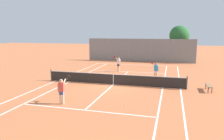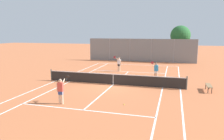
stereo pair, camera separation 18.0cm
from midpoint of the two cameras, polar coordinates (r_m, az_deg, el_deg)
The scene contains 12 objects.
ground_plane at distance 18.71m, azimuth 0.59°, elevation -3.86°, with size 120.00×120.00×0.00m, color #BC663D.
court_line_markings at distance 18.71m, azimuth 0.59°, elevation -3.85°, with size 11.10×23.90×0.01m.
tennis_net at distance 18.60m, azimuth 0.59°, elevation -2.34°, with size 12.00×0.10×1.07m.
player_near_side at distance 13.95m, azimuth -12.89°, elevation -5.00°, with size 0.63×0.76×1.77m.
player_far_left at distance 24.94m, azimuth 2.02°, elevation 1.78°, with size 0.83×0.70×1.77m.
player_far_right at distance 21.02m, azimuth 11.66°, elevation 0.05°, with size 0.73×0.72×1.77m.
loose_tennis_ball_0 at distance 20.75m, azimuth 10.23°, elevation -2.55°, with size 0.07×0.07×0.07m, color #D1DB33.
loose_tennis_ball_1 at distance 28.14m, azimuth 15.42°, elevation 0.52°, with size 0.07×0.07×0.07m, color #D1DB33.
loose_tennis_ball_2 at distance 13.68m, azimuth 3.57°, elevation -8.97°, with size 0.07×0.07×0.07m, color #D1DB33.
courtside_bench at distance 18.23m, azimuth 24.23°, elevation -3.80°, with size 0.36×1.50×0.47m.
back_fence at distance 33.20m, azimuth 7.59°, elevation 5.13°, with size 16.18×0.08×3.47m.
tree_behind_left at distance 34.90m, azimuth 17.63°, elevation 8.46°, with size 2.98×2.98×5.42m.
Camera 2 is at (4.89, -17.50, 4.46)m, focal length 35.00 mm.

